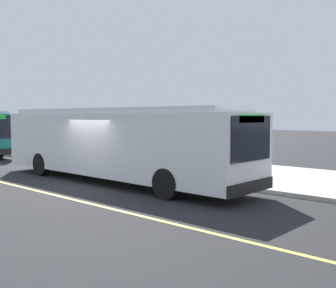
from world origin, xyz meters
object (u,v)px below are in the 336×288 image
(waiting_bench, at_px, (160,153))
(pedestrian_commuter, at_px, (131,145))
(route_sign_post, at_px, (164,131))
(transit_bus_main, at_px, (116,142))

(waiting_bench, relative_size, pedestrian_commuter, 0.95)
(waiting_bench, height_order, route_sign_post, route_sign_post)
(waiting_bench, relative_size, route_sign_post, 0.57)
(transit_bus_main, height_order, route_sign_post, same)
(waiting_bench, xyz_separation_m, route_sign_post, (2.78, -2.66, 1.32))
(transit_bus_main, relative_size, waiting_bench, 7.83)
(route_sign_post, xyz_separation_m, pedestrian_commuter, (-3.33, 1.02, -0.84))
(pedestrian_commuter, bearing_deg, route_sign_post, -16.96)
(transit_bus_main, distance_m, waiting_bench, 6.07)
(transit_bus_main, xyz_separation_m, waiting_bench, (-2.67, 5.37, -0.99))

